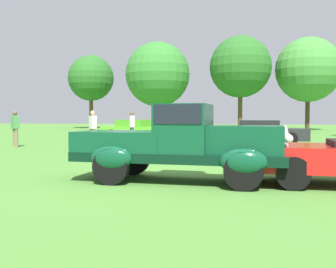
{
  "coord_description": "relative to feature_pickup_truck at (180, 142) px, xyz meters",
  "views": [
    {
      "loc": [
        1.73,
        -9.04,
        1.44
      ],
      "look_at": [
        -0.05,
        0.51,
        1.0
      ],
      "focal_mm": 42.33,
      "sensor_mm": 36.0,
      "label": 1
    }
  ],
  "objects": [
    {
      "name": "feature_pickup_truck",
      "position": [
        0.0,
        0.0,
        0.0
      ],
      "size": [
        4.72,
        2.03,
        1.7
      ],
      "color": "black",
      "rests_on": "ground_plane"
    },
    {
      "name": "show_car_charcoal",
      "position": [
        2.37,
        12.45,
        -0.27
      ],
      "size": [
        4.57,
        1.93,
        1.22
      ],
      "color": "#28282D",
      "rests_on": "ground_plane"
    },
    {
      "name": "treeline_mid_right",
      "position": [
        7.9,
        33.72,
        5.25
      ],
      "size": [
        6.56,
        6.56,
        9.41
      ],
      "color": "#47331E",
      "rests_on": "ground_plane"
    },
    {
      "name": "spectator_near_truck",
      "position": [
        -4.3,
        11.31,
        0.04
      ],
      "size": [
        0.38,
        0.46,
        1.69
      ],
      "color": "#283351",
      "rests_on": "ground_plane"
    },
    {
      "name": "spectator_between_cars",
      "position": [
        -5.4,
        8.64,
        0.04
      ],
      "size": [
        0.44,
        0.46,
        1.69
      ],
      "color": "#7F7056",
      "rests_on": "ground_plane"
    },
    {
      "name": "show_car_lime",
      "position": [
        -5.0,
        14.62,
        -0.27
      ],
      "size": [
        4.46,
        2.76,
        1.22
      ],
      "color": "#60C62D",
      "rests_on": "ground_plane"
    },
    {
      "name": "treeline_center",
      "position": [
        1.15,
        31.8,
        5.45
      ],
      "size": [
        6.14,
        6.14,
        9.41
      ],
      "color": "brown",
      "rests_on": "ground_plane"
    },
    {
      "name": "ground_plane",
      "position": [
        -0.42,
        0.51,
        -0.87
      ],
      "size": [
        120.0,
        120.0,
        0.0
      ],
      "primitive_type": "plane",
      "color": "#4C8433"
    },
    {
      "name": "spectator_by_row",
      "position": [
        -9.01,
        8.18,
        0.04
      ],
      "size": [
        0.47,
        0.43,
        1.69
      ],
      "color": "#7F7056",
      "rests_on": "ground_plane"
    },
    {
      "name": "treeline_far_left",
      "position": [
        -15.88,
        35.01,
        4.92
      ],
      "size": [
        5.25,
        5.25,
        8.44
      ],
      "color": "brown",
      "rests_on": "ground_plane"
    },
    {
      "name": "treeline_mid_left",
      "position": [
        -7.28,
        31.71,
        4.87
      ],
      "size": [
        6.65,
        6.65,
        9.08
      ],
      "color": "brown",
      "rests_on": "ground_plane"
    }
  ]
}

